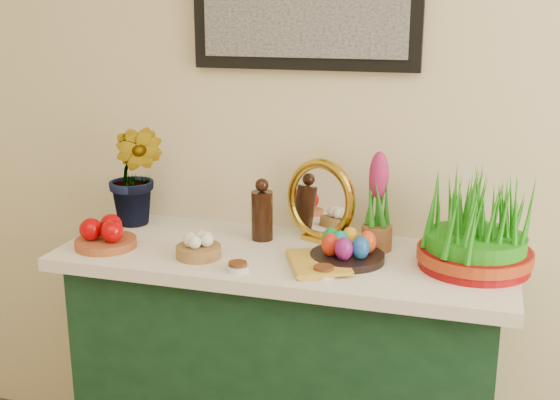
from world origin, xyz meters
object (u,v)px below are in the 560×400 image
object	(u,v)px
hyacinth_green	(135,159)
mirror	(320,201)
sideboard	(284,384)
book	(291,263)
wheatgrass_sabzeh	(476,228)

from	to	relation	value
hyacinth_green	mirror	size ratio (longest dim) A/B	1.73
hyacinth_green	sideboard	bearing A→B (deg)	-13.45
hyacinth_green	book	xyz separation A→B (m)	(0.62, -0.26, -0.22)
sideboard	wheatgrass_sabzeh	xyz separation A→B (m)	(0.57, 0.02, 0.58)
hyacinth_green	mirror	world-z (taller)	hyacinth_green
sideboard	mirror	size ratio (longest dim) A/B	4.78
hyacinth_green	wheatgrass_sabzeh	distance (m)	1.15
sideboard	mirror	bearing A→B (deg)	61.13
hyacinth_green	book	distance (m)	0.71
sideboard	book	bearing A→B (deg)	-66.62
wheatgrass_sabzeh	sideboard	bearing A→B (deg)	-177.56
mirror	book	size ratio (longest dim) A/B	1.25
sideboard	mirror	world-z (taller)	mirror
mirror	book	distance (m)	0.30
hyacinth_green	mirror	distance (m)	0.66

